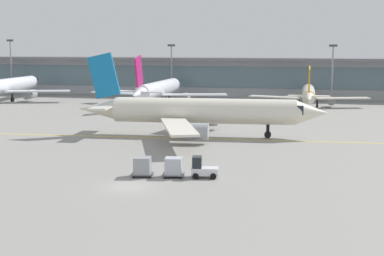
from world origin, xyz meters
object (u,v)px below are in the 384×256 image
at_px(taxiing_regional_jet, 201,112).
at_px(baggage_tug, 202,169).
at_px(apron_light_mast_1, 172,68).
at_px(apron_light_mast_2, 332,71).
at_px(cargo_dolly_trailing, 142,166).
at_px(gate_airplane_1, 158,89).
at_px(gate_airplane_2, 309,94).
at_px(apron_light_mast_0, 11,64).
at_px(gate_airplane_0, 6,86).
at_px(cargo_dolly_lead, 173,167).

distance_m(taxiing_regional_jet, baggage_tug, 24.70).
height_order(taxiing_regional_jet, apron_light_mast_1, apron_light_mast_1).
bearing_deg(apron_light_mast_2, taxiing_regional_jet, -110.09).
distance_m(baggage_tug, cargo_dolly_trailing, 5.90).
xyz_separation_m(gate_airplane_1, apron_light_mast_1, (-1.15, 15.41, 3.84)).
bearing_deg(gate_airplane_2, apron_light_mast_1, 68.14).
height_order(apron_light_mast_0, apron_light_mast_2, apron_light_mast_0).
xyz_separation_m(gate_airplane_1, apron_light_mast_0, (-43.16, 14.52, 4.46)).
bearing_deg(gate_airplane_1, gate_airplane_0, 91.18).
height_order(gate_airplane_0, gate_airplane_1, gate_airplane_0).
distance_m(cargo_dolly_lead, apron_light_mast_0, 100.32).
bearing_deg(baggage_tug, apron_light_mast_1, 98.14).
xyz_separation_m(gate_airplane_0, cargo_dolly_trailing, (52.71, -63.48, -2.26)).
distance_m(gate_airplane_0, apron_light_mast_0, 17.05).
height_order(cargo_dolly_trailing, apron_light_mast_1, apron_light_mast_1).
bearing_deg(taxiing_regional_jet, gate_airplane_2, 67.24).
xyz_separation_m(taxiing_regional_jet, cargo_dolly_lead, (2.37, -24.44, -2.46)).
distance_m(gate_airplane_2, apron_light_mast_0, 75.66).
relative_size(baggage_tug, apron_light_mast_0, 0.20).
bearing_deg(apron_light_mast_2, cargo_dolly_lead, -102.25).
bearing_deg(gate_airplane_1, cargo_dolly_trailing, -164.57).
xyz_separation_m(gate_airplane_1, cargo_dolly_lead, (19.79, -63.31, -2.18)).
bearing_deg(baggage_tug, cargo_dolly_lead, 180.00).
distance_m(baggage_tug, apron_light_mast_0, 101.79).
height_order(taxiing_regional_jet, cargo_dolly_trailing, taxiing_regional_jet).
relative_size(gate_airplane_1, apron_light_mast_1, 2.54).
relative_size(gate_airplane_1, taxiing_regional_jet, 0.92).
relative_size(gate_airplane_0, gate_airplane_2, 1.26).
height_order(apron_light_mast_0, apron_light_mast_1, apron_light_mast_0).
distance_m(baggage_tug, apron_light_mast_2, 77.15).
distance_m(gate_airplane_1, cargo_dolly_lead, 66.37).
bearing_deg(gate_airplane_0, cargo_dolly_trailing, -142.19).
bearing_deg(gate_airplane_1, gate_airplane_2, -83.64).
bearing_deg(apron_light_mast_1, taxiing_regional_jet, -71.12).
xyz_separation_m(cargo_dolly_lead, apron_light_mast_0, (-62.95, 77.83, 6.64)).
xyz_separation_m(baggage_tug, apron_light_mast_1, (-23.74, 78.29, 6.18)).
height_order(gate_airplane_2, apron_light_mast_2, apron_light_mast_2).
bearing_deg(cargo_dolly_lead, baggage_tug, -0.00).
bearing_deg(apron_light_mast_2, baggage_tug, -100.28).
height_order(gate_airplane_1, baggage_tug, gate_airplane_1).
bearing_deg(gate_airplane_1, cargo_dolly_lead, -161.93).
height_order(taxiing_regional_jet, apron_light_mast_0, apron_light_mast_0).
relative_size(baggage_tug, cargo_dolly_trailing, 1.20).
xyz_separation_m(baggage_tug, apron_light_mast_2, (13.72, 75.67, 6.17)).
height_order(cargo_dolly_trailing, apron_light_mast_0, apron_light_mast_0).
distance_m(apron_light_mast_1, apron_light_mast_2, 37.55).
relative_size(gate_airplane_0, apron_light_mast_0, 2.38).
bearing_deg(baggage_tug, taxiing_regional_jet, 93.44).
relative_size(gate_airplane_2, cargo_dolly_trailing, 11.44).
bearing_deg(gate_airplane_2, gate_airplane_1, 94.45).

